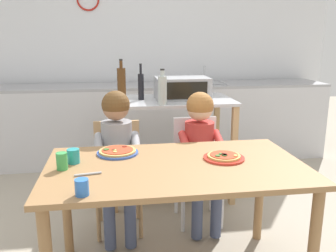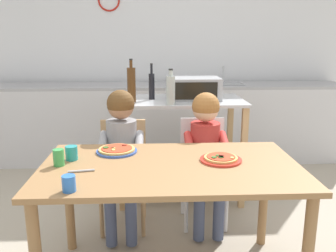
{
  "view_description": "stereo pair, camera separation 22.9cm",
  "coord_description": "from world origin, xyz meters",
  "px_view_note": "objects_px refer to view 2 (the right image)",
  "views": [
    {
      "loc": [
        -0.33,
        -1.9,
        1.44
      ],
      "look_at": [
        0.0,
        0.3,
        0.89
      ],
      "focal_mm": 38.62,
      "sensor_mm": 36.0,
      "label": 1
    },
    {
      "loc": [
        -0.1,
        -1.92,
        1.44
      ],
      "look_at": [
        0.0,
        0.3,
        0.89
      ],
      "focal_mm": 38.62,
      "sensor_mm": 36.0,
      "label": 2
    }
  ],
  "objects_px": {
    "pizza_plate_blue_rimmed": "(117,150)",
    "drinking_cup_blue": "(69,183)",
    "dining_chair_left": "(123,166)",
    "bottle_clear_vinegar": "(171,90)",
    "dining_chair_right": "(203,163)",
    "serving_spoon": "(81,171)",
    "kitchen_island_cart": "(180,132)",
    "toaster_oven": "(193,88)",
    "child_in_red_shirt": "(206,143)",
    "pizza_plate_red_rimmed": "(221,159)",
    "drinking_cup_green": "(59,158)",
    "drinking_cup_teal": "(72,153)",
    "dining_table": "(170,180)",
    "bottle_dark_olive_oil": "(152,85)",
    "bottle_slim_sauce": "(131,84)",
    "child_in_grey_shirt": "(121,145)"
  },
  "relations": [
    {
      "from": "drinking_cup_green",
      "to": "serving_spoon",
      "type": "distance_m",
      "value": 0.18
    },
    {
      "from": "dining_chair_left",
      "to": "child_in_grey_shirt",
      "type": "xyz_separation_m",
      "value": [
        0.0,
        -0.12,
        0.21
      ]
    },
    {
      "from": "pizza_plate_blue_rimmed",
      "to": "kitchen_island_cart",
      "type": "bearing_deg",
      "value": 63.59
    },
    {
      "from": "pizza_plate_blue_rimmed",
      "to": "drinking_cup_teal",
      "type": "bearing_deg",
      "value": -152.0
    },
    {
      "from": "dining_chair_right",
      "to": "serving_spoon",
      "type": "xyz_separation_m",
      "value": [
        -0.78,
        -0.82,
        0.26
      ]
    },
    {
      "from": "child_in_grey_shirt",
      "to": "drinking_cup_green",
      "type": "height_order",
      "value": "child_in_grey_shirt"
    },
    {
      "from": "drinking_cup_green",
      "to": "pizza_plate_blue_rimmed",
      "type": "bearing_deg",
      "value": 37.32
    },
    {
      "from": "drinking_cup_green",
      "to": "dining_table",
      "type": "bearing_deg",
      "value": -1.09
    },
    {
      "from": "bottle_clear_vinegar",
      "to": "dining_chair_right",
      "type": "xyz_separation_m",
      "value": [
        0.24,
        -0.21,
        -0.55
      ]
    },
    {
      "from": "kitchen_island_cart",
      "to": "child_in_red_shirt",
      "type": "height_order",
      "value": "child_in_red_shirt"
    },
    {
      "from": "pizza_plate_blue_rimmed",
      "to": "bottle_slim_sauce",
      "type": "bearing_deg",
      "value": 86.21
    },
    {
      "from": "bottle_clear_vinegar",
      "to": "drinking_cup_teal",
      "type": "xyz_separation_m",
      "value": [
        -0.62,
        -0.83,
        -0.25
      ]
    },
    {
      "from": "dining_chair_right",
      "to": "child_in_red_shirt",
      "type": "distance_m",
      "value": 0.23
    },
    {
      "from": "toaster_oven",
      "to": "dining_chair_right",
      "type": "distance_m",
      "value": 0.72
    },
    {
      "from": "bottle_slim_sauce",
      "to": "dining_chair_left",
      "type": "relative_size",
      "value": 0.44
    },
    {
      "from": "toaster_oven",
      "to": "child_in_red_shirt",
      "type": "bearing_deg",
      "value": -86.84
    },
    {
      "from": "dining_table",
      "to": "dining_chair_right",
      "type": "xyz_separation_m",
      "value": [
        0.3,
        0.73,
        -0.16
      ]
    },
    {
      "from": "drinking_cup_blue",
      "to": "dining_chair_left",
      "type": "bearing_deg",
      "value": 80.69
    },
    {
      "from": "drinking_cup_blue",
      "to": "serving_spoon",
      "type": "relative_size",
      "value": 0.55
    },
    {
      "from": "bottle_dark_olive_oil",
      "to": "drinking_cup_green",
      "type": "distance_m",
      "value": 1.33
    },
    {
      "from": "pizza_plate_blue_rimmed",
      "to": "drinking_cup_blue",
      "type": "bearing_deg",
      "value": -106.12
    },
    {
      "from": "pizza_plate_blue_rimmed",
      "to": "drinking_cup_blue",
      "type": "height_order",
      "value": "drinking_cup_blue"
    },
    {
      "from": "kitchen_island_cart",
      "to": "bottle_dark_olive_oil",
      "type": "bearing_deg",
      "value": 178.02
    },
    {
      "from": "bottle_clear_vinegar",
      "to": "pizza_plate_blue_rimmed",
      "type": "relative_size",
      "value": 1.13
    },
    {
      "from": "bottle_clear_vinegar",
      "to": "dining_chair_left",
      "type": "relative_size",
      "value": 0.36
    },
    {
      "from": "serving_spoon",
      "to": "dining_chair_left",
      "type": "bearing_deg",
      "value": 78.51
    },
    {
      "from": "dining_chair_right",
      "to": "bottle_slim_sauce",
      "type": "bearing_deg",
      "value": 147.81
    },
    {
      "from": "kitchen_island_cart",
      "to": "dining_chair_left",
      "type": "xyz_separation_m",
      "value": [
        -0.48,
        -0.51,
        -0.13
      ]
    },
    {
      "from": "drinking_cup_green",
      "to": "drinking_cup_teal",
      "type": "distance_m",
      "value": 0.11
    },
    {
      "from": "dining_table",
      "to": "drinking_cup_green",
      "type": "xyz_separation_m",
      "value": [
        -0.62,
        0.01,
        0.14
      ]
    },
    {
      "from": "dining_chair_right",
      "to": "drinking_cup_teal",
      "type": "distance_m",
      "value": 1.11
    },
    {
      "from": "child_in_red_shirt",
      "to": "drinking_cup_green",
      "type": "height_order",
      "value": "child_in_red_shirt"
    },
    {
      "from": "pizza_plate_red_rimmed",
      "to": "drinking_cup_green",
      "type": "height_order",
      "value": "drinking_cup_green"
    },
    {
      "from": "dining_table",
      "to": "dining_chair_left",
      "type": "relative_size",
      "value": 1.8
    },
    {
      "from": "dining_table",
      "to": "drinking_cup_teal",
      "type": "relative_size",
      "value": 17.58
    },
    {
      "from": "child_in_grey_shirt",
      "to": "bottle_clear_vinegar",
      "type": "bearing_deg",
      "value": 44.56
    },
    {
      "from": "kitchen_island_cart",
      "to": "toaster_oven",
      "type": "xyz_separation_m",
      "value": [
        0.11,
        0.02,
        0.39
      ]
    },
    {
      "from": "bottle_dark_olive_oil",
      "to": "kitchen_island_cart",
      "type": "bearing_deg",
      "value": -1.98
    },
    {
      "from": "dining_table",
      "to": "child_in_red_shirt",
      "type": "height_order",
      "value": "child_in_red_shirt"
    },
    {
      "from": "bottle_clear_vinegar",
      "to": "dining_chair_right",
      "type": "bearing_deg",
      "value": -40.71
    },
    {
      "from": "dining_chair_right",
      "to": "child_in_grey_shirt",
      "type": "relative_size",
      "value": 0.77
    },
    {
      "from": "bottle_slim_sauce",
      "to": "pizza_plate_red_rimmed",
      "type": "bearing_deg",
      "value": -61.43
    },
    {
      "from": "bottle_clear_vinegar",
      "to": "drinking_cup_green",
      "type": "height_order",
      "value": "bottle_clear_vinegar"
    },
    {
      "from": "bottle_dark_olive_oil",
      "to": "child_in_grey_shirt",
      "type": "height_order",
      "value": "bottle_dark_olive_oil"
    },
    {
      "from": "bottle_clear_vinegar",
      "to": "drinking_cup_green",
      "type": "xyz_separation_m",
      "value": [
        -0.68,
        -0.93,
        -0.24
      ]
    },
    {
      "from": "dining_chair_right",
      "to": "drinking_cup_teal",
      "type": "relative_size",
      "value": 9.77
    },
    {
      "from": "serving_spoon",
      "to": "child_in_grey_shirt",
      "type": "bearing_deg",
      "value": 76.55
    },
    {
      "from": "dining_table",
      "to": "kitchen_island_cart",
      "type": "bearing_deg",
      "value": 82.75
    },
    {
      "from": "dining_table",
      "to": "serving_spoon",
      "type": "relative_size",
      "value": 10.42
    },
    {
      "from": "pizza_plate_blue_rimmed",
      "to": "drinking_cup_green",
      "type": "distance_m",
      "value": 0.38
    }
  ]
}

